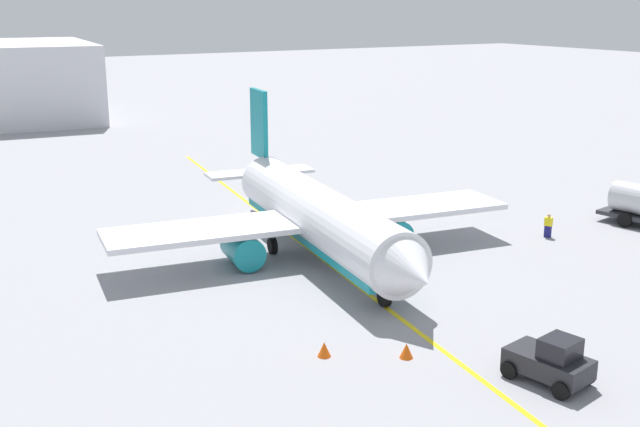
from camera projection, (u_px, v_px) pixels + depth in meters
name	position (u px, v px, depth m)	size (l,w,h in m)	color
ground_plane	(320.00, 257.00, 51.32)	(400.00, 400.00, 0.00)	#939399
airplane	(317.00, 216.00, 51.03)	(29.01, 27.73, 9.76)	white
pushback_tug	(551.00, 361.00, 34.27)	(3.94, 2.96, 2.20)	#232328
refueling_worker	(548.00, 226.00, 55.57)	(0.62, 0.54, 1.71)	navy
safety_cone_nose	(406.00, 351.00, 36.79)	(0.66, 0.66, 0.73)	#F2590F
safety_cone_wingtip	(324.00, 349.00, 36.93)	(0.66, 0.66, 0.73)	#F2590F
distant_hangar	(21.00, 80.00, 111.94)	(30.78, 21.78, 10.70)	silver
taxi_line_marking	(320.00, 257.00, 51.32)	(74.90, 0.30, 0.01)	yellow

